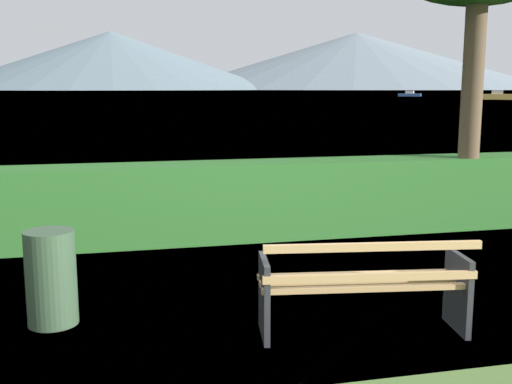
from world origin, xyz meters
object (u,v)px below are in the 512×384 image
at_px(fishing_boat_near, 497,96).
at_px(sailboat_mid, 410,94).
at_px(park_bench, 364,286).
at_px(trash_bin, 51,278).

distance_m(fishing_boat_near, sailboat_mid, 36.84).
bearing_deg(park_bench, sailboat_mid, 62.89).
bearing_deg(sailboat_mid, fishing_boat_near, -93.88).
height_order(park_bench, trash_bin, park_bench).
bearing_deg(trash_bin, park_bench, -18.17).
height_order(fishing_boat_near, sailboat_mid, fishing_boat_near).
height_order(trash_bin, sailboat_mid, sailboat_mid).
bearing_deg(park_bench, trash_bin, 161.83).
xyz_separation_m(park_bench, trash_bin, (-2.60, 0.85, -0.00)).
bearing_deg(trash_bin, fishing_boat_near, 53.84).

